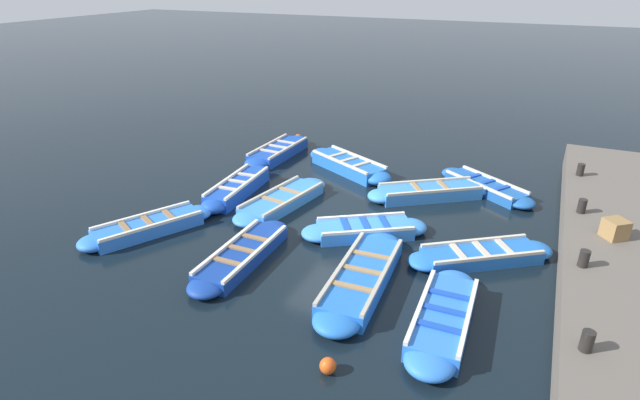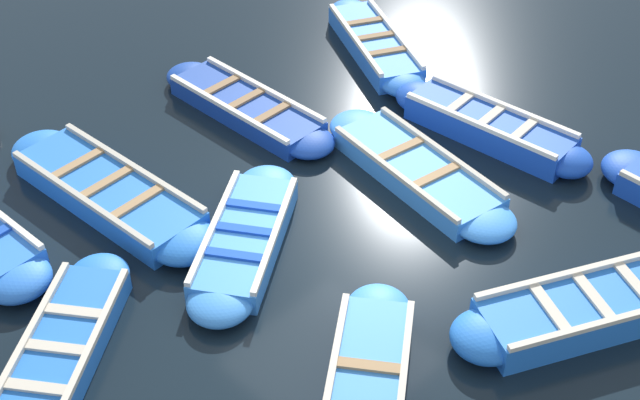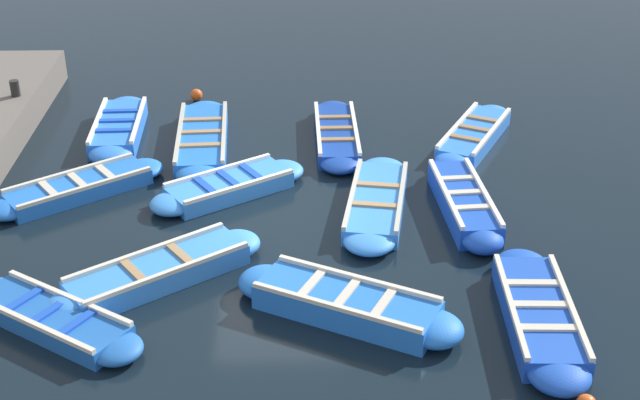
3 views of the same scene
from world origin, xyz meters
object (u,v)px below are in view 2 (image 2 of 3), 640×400
at_px(boat_stern_in, 590,309).
at_px(boat_centre, 245,239).
at_px(boat_alongside, 59,357).
at_px(boat_outer_left, 109,192).
at_px(buoy_white_drifting, 182,231).
at_px(boat_drifting, 489,127).
at_px(boat_mid_row, 246,107).
at_px(boat_bow_out, 417,171).
at_px(boat_tucked, 375,45).

relative_size(boat_stern_in, boat_centre, 1.15).
xyz_separation_m(boat_alongside, boat_outer_left, (-2.15, -2.05, 0.03)).
distance_m(boat_outer_left, buoy_white_drifting, 1.39).
bearing_deg(boat_drifting, boat_stern_in, 53.87).
height_order(boat_alongside, boat_mid_row, boat_mid_row).
height_order(boat_alongside, boat_outer_left, boat_outer_left).
distance_m(boat_bow_out, boat_centre, 2.82).
distance_m(boat_mid_row, boat_stern_in, 6.29).
bearing_deg(boat_bow_out, boat_drifting, 175.08).
relative_size(boat_mid_row, boat_bow_out, 0.95).
relative_size(boat_bow_out, boat_drifting, 1.09).
bearing_deg(boat_mid_row, boat_tucked, 176.95).
bearing_deg(boat_alongside, boat_outer_left, -136.38).
bearing_deg(boat_stern_in, boat_alongside, -39.35).
height_order(boat_drifting, buoy_white_drifting, boat_drifting).
bearing_deg(boat_drifting, boat_alongside, -6.79).
xyz_separation_m(boat_alongside, buoy_white_drifting, (-2.36, -0.68, 0.02)).
xyz_separation_m(boat_tucked, buoy_white_drifting, (5.52, 1.46, 0.00)).
relative_size(boat_stern_in, buoy_white_drifting, 10.71).
bearing_deg(boat_centre, boat_stern_in, 117.09).
xyz_separation_m(boat_centre, buoy_white_drifting, (0.49, -0.71, 0.01)).
bearing_deg(boat_tucked, boat_alongside, 15.19).
relative_size(boat_drifting, buoy_white_drifting, 10.16).
xyz_separation_m(boat_mid_row, boat_drifting, (-2.19, 3.15, 0.05)).
bearing_deg(boat_mid_row, boat_bow_out, 101.44).
bearing_deg(boat_mid_row, boat_drifting, 124.80).
relative_size(boat_drifting, boat_outer_left, 0.84).
height_order(boat_stern_in, boat_bow_out, boat_stern_in).
bearing_deg(buoy_white_drifting, boat_stern_in, 118.27).
bearing_deg(boat_outer_left, boat_drifting, 149.97).
distance_m(boat_tucked, boat_outer_left, 5.74).
distance_m(boat_centre, boat_drifting, 4.39).
bearing_deg(boat_bow_out, boat_outer_left, -38.81).
xyz_separation_m(boat_tucked, boat_drifting, (0.72, 2.99, 0.04)).
bearing_deg(boat_outer_left, boat_stern_in, 114.26).
bearing_deg(boat_tucked, boat_stern_in, 63.82).
relative_size(boat_bow_out, boat_centre, 1.20).
height_order(boat_centre, buoy_white_drifting, boat_centre).
distance_m(boat_tucked, boat_drifting, 3.08).
distance_m(boat_bow_out, boat_drifting, 1.58).
bearing_deg(boat_outer_left, buoy_white_drifting, 98.78).
bearing_deg(buoy_white_drifting, boat_alongside, 16.00).
bearing_deg(boat_centre, boat_tucked, -156.66).
relative_size(boat_mid_row, boat_centre, 1.14).
distance_m(boat_alongside, boat_stern_in, 6.30).
bearing_deg(boat_tucked, boat_centre, 23.34).
xyz_separation_m(boat_mid_row, boat_tucked, (-2.91, 0.15, 0.01)).
height_order(boat_stern_in, boat_outer_left, boat_stern_in).
height_order(boat_alongside, boat_centre, boat_centre).
xyz_separation_m(boat_alongside, boat_bow_out, (-5.58, 0.72, 0.00)).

